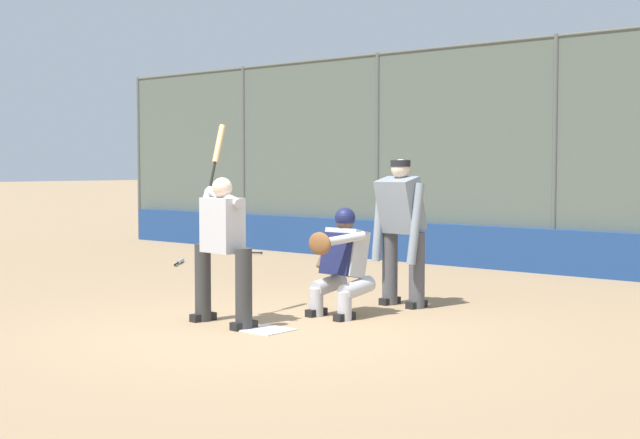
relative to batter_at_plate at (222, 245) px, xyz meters
name	(u,v)px	position (x,y,z in m)	size (l,w,h in m)	color
ground_plane	(267,331)	(-0.57, -0.06, -0.82)	(160.00, 160.00, 0.00)	#9E7F5B
home_plate_marker	(267,330)	(-0.57, -0.06, -0.82)	(0.43, 0.43, 0.01)	white
backstop_fence	(555,149)	(-0.57, -6.31, 1.07)	(20.15, 0.08, 3.60)	#515651
padding_wall	(550,252)	(-0.57, -6.21, -0.48)	(19.66, 0.18, 0.68)	navy
batter_at_plate	(222,245)	(0.00, 0.00, 0.00)	(0.95, 0.68, 2.08)	#333333
catcher_behind_plate	(340,260)	(-0.59, -1.19, -0.21)	(0.62, 0.73, 1.18)	#B7B7BC
umpire_home	(401,228)	(-0.69, -2.16, 0.09)	(0.69, 0.44, 1.71)	#4C4C51
spare_bat_near_backstop	(180,262)	(4.78, -3.49, -0.79)	(0.56, 0.63, 0.07)	black
spare_bat_by_padding	(235,252)	(5.25, -5.21, -0.79)	(0.73, 0.45, 0.07)	black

